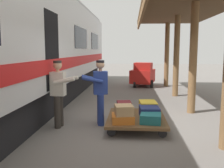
% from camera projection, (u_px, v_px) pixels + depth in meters
% --- Properties ---
extents(ground_plane, '(60.00, 60.00, 0.00)m').
position_uv_depth(ground_plane, '(133.00, 125.00, 6.64)').
color(ground_plane, slate).
extents(luggage_cart, '(1.45, 1.88, 0.27)m').
position_uv_depth(luggage_cart, '(136.00, 118.00, 6.44)').
color(luggage_cart, brown).
rests_on(luggage_cart, ground_plane).
extents(suitcase_yellow_case, '(0.49, 0.62, 0.30)m').
position_uv_depth(suitcase_yellow_case, '(148.00, 107.00, 6.90)').
color(suitcase_yellow_case, gold).
rests_on(suitcase_yellow_case, luggage_cart).
extents(suitcase_navy_fabric, '(0.51, 0.64, 0.27)m').
position_uv_depth(suitcase_navy_fabric, '(149.00, 112.00, 6.39)').
color(suitcase_navy_fabric, navy).
rests_on(suitcase_navy_fabric, luggage_cart).
extents(suitcase_maroon_trunk, '(0.45, 0.56, 0.28)m').
position_uv_depth(suitcase_maroon_trunk, '(124.00, 107.00, 6.95)').
color(suitcase_maroon_trunk, maroon).
rests_on(suitcase_maroon_trunk, luggage_cart).
extents(suitcase_teal_softside, '(0.53, 0.55, 0.21)m').
position_uv_depth(suitcase_teal_softside, '(151.00, 118.00, 5.88)').
color(suitcase_teal_softside, '#1E666B').
rests_on(suitcase_teal_softside, luggage_cart).
extents(suitcase_orange_carryall, '(0.57, 0.59, 0.18)m').
position_uv_depth(suitcase_orange_carryall, '(123.00, 118.00, 5.93)').
color(suitcase_orange_carryall, '#CC6B23').
rests_on(suitcase_orange_carryall, luggage_cart).
extents(suitcase_burgundy_valise, '(0.42, 0.53, 0.18)m').
position_uv_depth(suitcase_burgundy_valise, '(124.00, 113.00, 6.44)').
color(suitcase_burgundy_valise, maroon).
rests_on(suitcase_burgundy_valise, luggage_cart).
extents(suitcase_tan_vintage, '(0.48, 0.50, 0.23)m').
position_uv_depth(suitcase_tan_vintage, '(124.00, 110.00, 5.87)').
color(suitcase_tan_vintage, tan).
rests_on(suitcase_tan_vintage, suitcase_orange_carryall).
extents(porter_in_overalls, '(0.72, 0.53, 1.70)m').
position_uv_depth(porter_in_overalls, '(100.00, 90.00, 6.56)').
color(porter_in_overalls, navy).
rests_on(porter_in_overalls, ground_plane).
extents(porter_by_door, '(0.69, 0.46, 1.70)m').
position_uv_depth(porter_by_door, '(59.00, 91.00, 6.35)').
color(porter_by_door, '#332D28').
rests_on(porter_by_door, ground_plane).
extents(baggage_tug, '(1.48, 1.91, 1.30)m').
position_uv_depth(baggage_tug, '(143.00, 75.00, 13.69)').
color(baggage_tug, '#B21E19').
rests_on(baggage_tug, ground_plane).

